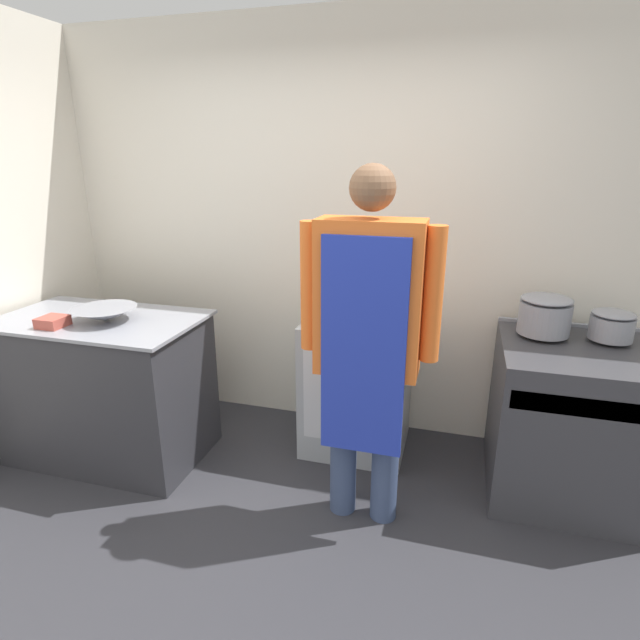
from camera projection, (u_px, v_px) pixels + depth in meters
The scene contains 11 objects.
ground_plane at pixel (242, 591), 2.22m from camera, with size 14.00×14.00×0.00m, color #2D2D33.
wall_back at pixel (336, 235), 3.32m from camera, with size 8.00×0.05×2.70m.
wall_left at pixel (19, 237), 3.22m from camera, with size 0.05×8.00×2.70m.
prep_counter at pixel (108, 387), 3.14m from camera, with size 1.23×0.71×0.92m.
stove at pixel (569, 421), 2.79m from camera, with size 0.80×0.79×0.89m.
fridge_unit at pixel (357, 384), 3.23m from camera, with size 0.65×0.57×0.88m.
person_cook at pixel (368, 331), 2.39m from camera, with size 0.68×0.24×1.82m.
mixing_bowl at pixel (105, 314), 2.93m from camera, with size 0.37×0.37×0.08m.
plastic_tub at pixel (53, 322), 2.84m from camera, with size 0.14×0.14×0.06m.
stock_pot at pixel (545, 314), 2.79m from camera, with size 0.28×0.28×0.22m.
sauce_pot at pixel (612, 325), 2.71m from camera, with size 0.22×0.22×0.16m.
Camera 1 is at (0.81, -1.57, 1.84)m, focal length 28.00 mm.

